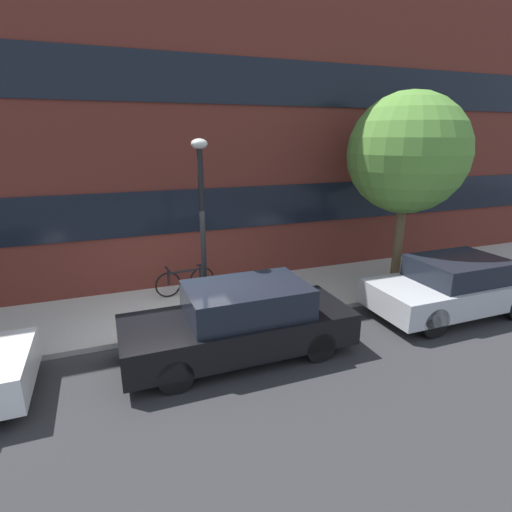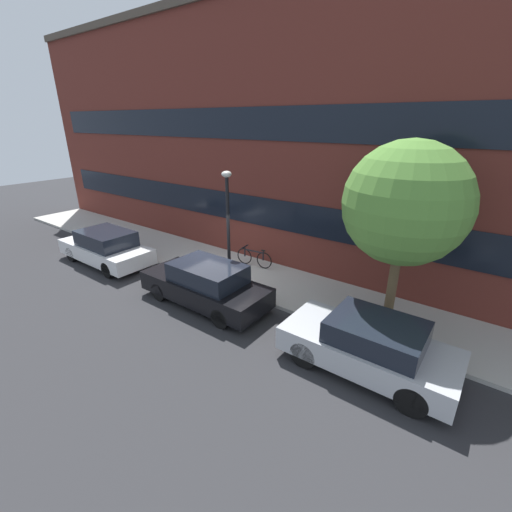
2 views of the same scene
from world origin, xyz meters
name	(u,v)px [view 1 (image 1 of 2)]	position (x,y,z in m)	size (l,w,h in m)	color
ground_plane	(184,337)	(0.00, 0.00, 0.00)	(56.00, 56.00, 0.00)	#2B2B2D
sidewalk_strip	(173,308)	(0.00, 1.35, 0.06)	(28.00, 2.70, 0.11)	#B2AFA8
rowhouse_facade	(149,100)	(0.00, 3.15, 4.77)	(28.00, 1.02, 9.51)	maroon
parked_car_black	(241,321)	(0.87, -1.05, 0.67)	(4.20, 1.62, 1.36)	black
parked_car_silver	(453,286)	(5.96, -1.05, 0.66)	(3.80, 1.70, 1.31)	#B2B5BA
bicycle	(185,280)	(0.44, 1.99, 0.48)	(1.52, 0.44, 0.74)	black
street_tree	(407,154)	(5.83, 0.73, 3.51)	(2.94, 2.94, 4.88)	brown
lamp_post	(202,210)	(0.57, 0.42, 2.51)	(0.32, 0.32, 3.78)	black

